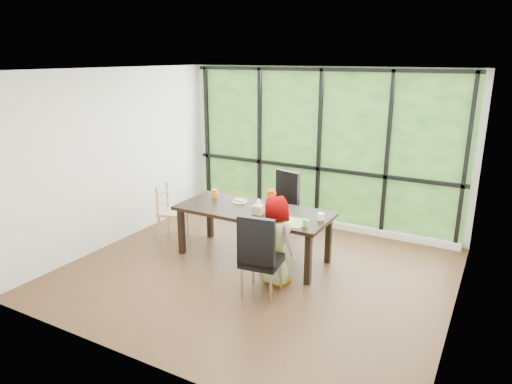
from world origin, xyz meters
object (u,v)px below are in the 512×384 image
Objects in this scene: plate_far at (240,202)px; orange_cup at (215,194)px; chair_interior_leather at (262,255)px; green_cup at (305,223)px; child_older at (278,241)px; tissue_box at (258,210)px; plate_near at (283,220)px; chair_window_leather at (280,206)px; white_mug at (321,217)px; chair_end_beech at (173,212)px; dining_table at (253,234)px; child_toddler at (271,217)px.

orange_cup reaches higher than plate_far.
green_cup is (0.30, 0.62, 0.26)m from chair_interior_leather.
child_older is at bearing -137.12° from green_cup.
plate_near is at bearing -13.31° from tissue_box.
green_cup is at bearing -36.93° from chair_window_leather.
chair_window_leather is 11.21× the size of white_mug.
chair_end_beech is 2.22m from child_older.
child_older is (0.68, -1.44, 0.05)m from chair_window_leather.
child_older reaches higher than dining_table.
green_cup reaches higher than plate_near.
orange_cup is 1.00m from tissue_box.
chair_end_beech reaches higher than dining_table.
dining_table is 1.49m from chair_end_beech.
green_cup is 0.79m from tissue_box.
chair_interior_leather reaches higher than chair_end_beech.
white_mug is (1.01, 0.05, 0.42)m from dining_table.
chair_interior_leather is 2.31m from chair_end_beech.
orange_cup is 1.31× the size of green_cup.
chair_window_leather is at bearing 99.57° from tissue_box.
child_older is 0.41m from green_cup.
chair_interior_leather is 1.83m from orange_cup.
orange_cup is (-1.42, 1.11, 0.28)m from chair_interior_leather.
green_cup is (1.72, -0.49, -0.02)m from orange_cup.
plate_far is at bearing 173.68° from white_mug.
green_cup is (0.94, -1.20, 0.26)m from chair_window_leather.
plate_far is (-0.97, 1.11, 0.22)m from chair_interior_leather.
chair_interior_leather is 0.71m from plate_near.
chair_window_leather is 0.35m from child_toddler.
chair_end_beech is at bearing -161.86° from child_toddler.
tissue_box is at bearing -19.09° from orange_cup.
child_toddler reaches higher than chair_end_beech.
child_toddler is at bearing -37.39° from child_older.
tissue_box is (0.15, -0.70, 0.36)m from child_toddler.
child_older is 5.23× the size of plate_far.
green_cup is (0.92, -0.86, 0.35)m from child_toddler.
child_toddler is at bearing -83.31° from chair_end_beech.
dining_table is 0.92m from chair_window_leather.
child_older is 8.79× the size of orange_cup.
tissue_box is (0.17, -1.04, 0.27)m from chair_window_leather.
child_older is at bearing -26.62° from orange_cup.
orange_cup is at bearing 165.95° from dining_table.
child_toddler is 6.59× the size of tissue_box.
chair_window_leather is 1.20× the size of child_toddler.
chair_end_beech reaches higher than green_cup.
child_toddler is at bearing 90.00° from dining_table.
child_toddler is at bearing -71.67° from chair_window_leather.
tissue_box is (-0.43, 0.10, 0.05)m from plate_near.
child_older is 11.50× the size of green_cup.
dining_table is 0.48m from tissue_box.
chair_window_leather is at bearing -77.70° from chair_interior_leather.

